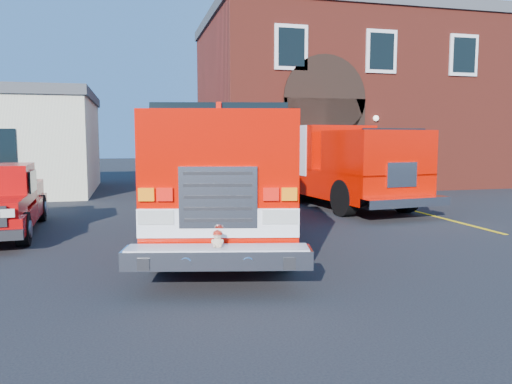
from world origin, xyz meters
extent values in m
plane|color=black|center=(0.00, 0.00, 0.00)|extent=(100.00, 100.00, 0.00)
cube|color=yellow|center=(6.50, 1.00, 0.00)|extent=(0.12, 3.00, 0.01)
cube|color=yellow|center=(6.50, 4.00, 0.00)|extent=(0.12, 3.00, 0.01)
cube|color=yellow|center=(6.50, 7.00, 0.00)|extent=(0.12, 3.00, 0.01)
cube|color=maroon|center=(9.00, 14.00, 4.00)|extent=(15.00, 10.00, 8.00)
cube|color=#444749|center=(9.00, 14.00, 8.20)|extent=(15.20, 10.20, 0.50)
cube|color=black|center=(5.50, 8.98, 2.00)|extent=(3.60, 0.12, 4.00)
cylinder|color=black|center=(5.50, 8.98, 4.00)|extent=(3.60, 0.12, 3.60)
cube|color=black|center=(4.00, 8.95, 6.00)|extent=(1.40, 0.10, 1.80)
cube|color=black|center=(8.00, 8.95, 6.00)|extent=(1.40, 0.10, 1.80)
cube|color=black|center=(12.00, 8.95, 6.00)|extent=(1.40, 0.10, 1.80)
cylinder|color=black|center=(-1.88, -1.64, 0.55)|extent=(0.58, 1.15, 1.10)
cylinder|color=black|center=(0.27, -2.12, 0.55)|extent=(0.58, 1.15, 1.10)
cube|color=#D10C00|center=(-0.11, 1.25, 0.85)|extent=(4.41, 9.34, 0.90)
cube|color=#D10C00|center=(0.40, 3.50, 2.00)|extent=(3.40, 4.85, 1.60)
cube|color=#D10C00|center=(-0.74, -1.58, 2.05)|extent=(3.14, 3.67, 1.50)
cube|color=black|center=(-1.01, -2.81, 2.45)|extent=(2.17, 0.56, 0.94)
cube|color=red|center=(-0.74, -1.58, 2.88)|extent=(1.64, 0.68, 0.14)
cube|color=white|center=(-1.09, -3.17, 1.05)|extent=(2.46, 0.60, 0.44)
cube|color=silver|center=(-1.09, -3.18, 1.45)|extent=(1.19, 0.32, 0.94)
cube|color=silver|center=(-1.15, -3.44, 0.58)|extent=(2.86, 1.15, 0.28)
cube|color=#B7B7BF|center=(-0.84, 3.77, 2.00)|extent=(0.82, 3.53, 1.30)
cube|color=#B7B7BF|center=(1.63, 3.23, 2.00)|extent=(0.82, 3.53, 1.30)
sphere|color=tan|center=(-1.15, -3.44, 0.81)|extent=(0.18, 0.18, 0.15)
sphere|color=tan|center=(-1.15, -3.45, 0.92)|extent=(0.15, 0.15, 0.12)
sphere|color=tan|center=(-1.20, -3.42, 0.96)|extent=(0.06, 0.06, 0.05)
sphere|color=tan|center=(-1.10, -3.44, 0.96)|extent=(0.06, 0.06, 0.05)
ellipsoid|color=red|center=(-1.15, -3.44, 0.96)|extent=(0.15, 0.15, 0.07)
cylinder|color=red|center=(-1.15, -3.45, 0.94)|extent=(0.18, 0.18, 0.01)
cylinder|color=black|center=(-4.70, 0.99, 0.37)|extent=(0.31, 0.76, 0.75)
cube|color=#AC0606|center=(-5.72, 4.16, 0.89)|extent=(1.84, 2.07, 0.51)
cylinder|color=black|center=(3.83, 3.15, 0.56)|extent=(0.49, 1.15, 1.12)
cylinder|color=black|center=(6.05, 3.43, 0.56)|extent=(0.49, 1.15, 1.12)
cube|color=#D10C00|center=(4.58, 6.11, 0.86)|extent=(3.54, 8.38, 0.91)
cube|color=#D10C00|center=(4.39, 7.62, 2.03)|extent=(3.16, 5.36, 1.52)
cube|color=#D10C00|center=(4.94, 3.29, 1.93)|extent=(2.82, 2.74, 1.32)
cube|color=#B7B7BF|center=(3.12, 7.46, 1.93)|extent=(0.57, 4.24, 1.73)
cube|color=#B7B7BF|center=(5.66, 7.78, 1.93)|extent=(0.57, 4.24, 1.73)
cube|color=silver|center=(5.12, 1.83, 0.56)|extent=(2.78, 0.80, 0.25)
camera|label=1|loc=(-2.37, -10.67, 2.36)|focal=35.00mm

